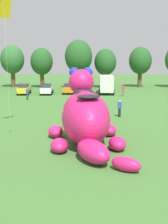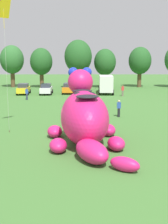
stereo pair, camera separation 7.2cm
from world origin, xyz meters
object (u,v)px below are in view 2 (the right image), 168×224
(car_orange, at_px, (69,88))
(spectator_by_cars, at_px, (26,94))
(car_white, at_px, (46,89))
(giant_inflatable_creature, at_px, (84,117))
(spectator_mid_field, at_px, (118,109))
(car_yellow, at_px, (23,89))
(tethered_flying_kite, at_px, (3,10))
(spectator_near_inflatable, at_px, (122,91))
(box_truck, at_px, (105,84))

(car_orange, xyz_separation_m, spectator_by_cars, (-5.53, -7.19, -0.01))
(car_white, bearing_deg, car_orange, 16.43)
(giant_inflatable_creature, height_order, spectator_mid_field, giant_inflatable_creature)
(car_orange, bearing_deg, car_yellow, -172.30)
(car_yellow, height_order, car_white, same)
(giant_inflatable_creature, relative_size, tethered_flying_kite, 0.95)
(car_white, height_order, spectator_near_inflatable, car_white)
(car_white, bearing_deg, spectator_near_inflatable, -11.11)
(car_yellow, relative_size, tethered_flying_kite, 0.41)
(tethered_flying_kite, bearing_deg, car_yellow, 98.81)
(box_truck, distance_m, spectator_by_cars, 13.65)
(car_orange, height_order, spectator_mid_field, car_orange)
(spectator_near_inflatable, relative_size, tethered_flying_kite, 0.17)
(spectator_mid_field, xyz_separation_m, spectator_by_cars, (-11.49, 11.87, 0.00))
(spectator_near_inflatable, height_order, spectator_by_cars, same)
(car_white, height_order, car_orange, same)
(spectator_near_inflatable, distance_m, spectator_by_cars, 14.41)
(car_orange, bearing_deg, spectator_near_inflatable, -22.14)
(spectator_near_inflatable, xyz_separation_m, spectator_mid_field, (-2.42, -15.65, 0.00))
(tethered_flying_kite, bearing_deg, car_white, 90.17)
(car_white, bearing_deg, spectator_mid_field, -62.05)
(car_white, bearing_deg, spectator_by_cars, -107.57)
(car_white, xyz_separation_m, spectator_near_inflatable, (11.96, -2.35, -0.01))
(car_white, height_order, spectator_by_cars, car_white)
(box_truck, bearing_deg, tethered_flying_kite, -110.83)
(car_yellow, xyz_separation_m, car_white, (3.67, -0.08, 0.00))
(car_orange, distance_m, spectator_near_inflatable, 9.04)
(giant_inflatable_creature, distance_m, spectator_near_inflatable, 25.44)
(car_yellow, height_order, spectator_near_inflatable, car_yellow)
(box_truck, xyz_separation_m, spectator_mid_field, (-0.09, -19.07, -0.75))
(tethered_flying_kite, bearing_deg, box_truck, 69.17)
(giant_inflatable_creature, height_order, tethered_flying_kite, tethered_flying_kite)
(giant_inflatable_creature, xyz_separation_m, car_yellow, (-9.77, 27.16, -1.02))
(car_yellow, xyz_separation_m, tethered_flying_kite, (3.74, -24.13, 8.50))
(giant_inflatable_creature, bearing_deg, spectator_near_inflatable, 76.67)
(car_orange, xyz_separation_m, tethered_flying_kite, (-3.51, -25.11, 8.50))
(box_truck, bearing_deg, spectator_near_inflatable, -55.80)
(spectator_mid_field, distance_m, tethered_flying_kite, 14.10)
(car_white, height_order, spectator_mid_field, car_white)
(spectator_by_cars, distance_m, tethered_flying_kite, 19.95)
(spectator_mid_field, height_order, spectator_by_cars, same)
(car_white, distance_m, spectator_by_cars, 6.43)
(spectator_mid_field, height_order, tethered_flying_kite, tethered_flying_kite)
(car_orange, relative_size, box_truck, 0.65)
(spectator_near_inflatable, xyz_separation_m, spectator_by_cars, (-13.90, -3.78, 0.00))
(car_orange, distance_m, spectator_mid_field, 19.96)
(car_yellow, xyz_separation_m, car_orange, (7.26, 0.98, 0.00))
(box_truck, height_order, spectator_by_cars, box_truck)
(spectator_near_inflatable, distance_m, tethered_flying_kite, 26.17)
(car_yellow, distance_m, spectator_by_cars, 6.44)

